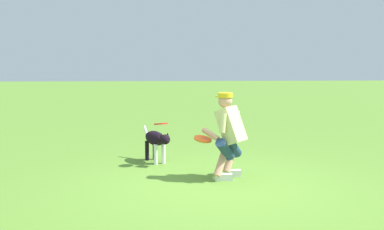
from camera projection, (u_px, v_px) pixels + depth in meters
name	position (u px, v px, depth m)	size (l,w,h in m)	color
ground_plane	(216.00, 186.00, 6.41)	(60.00, 60.00, 0.00)	#5A882E
person	(229.00, 133.00, 6.75)	(0.71, 0.61, 1.29)	silver
dog	(156.00, 140.00, 7.84)	(0.52, 0.95, 0.58)	black
frisbee_flying	(161.00, 124.00, 7.54)	(0.24, 0.24, 0.02)	red
frisbee_held	(203.00, 139.00, 6.73)	(0.27, 0.27, 0.02)	#F35915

